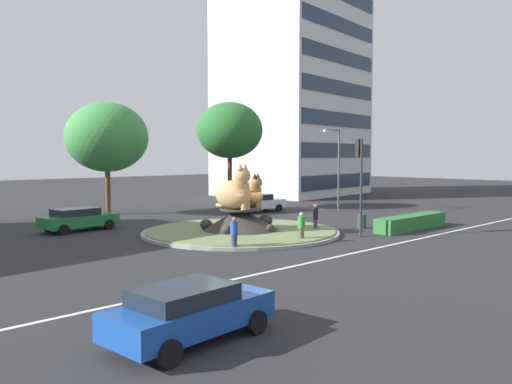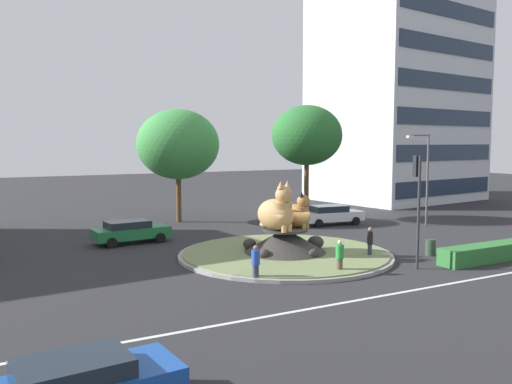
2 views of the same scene
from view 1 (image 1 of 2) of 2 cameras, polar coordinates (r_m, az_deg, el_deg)
The scene contains 18 objects.
ground_plane at distance 31.63m, azimuth -1.68°, elevation -4.55°, with size 160.00×160.00×0.00m, color #28282B.
lane_centreline at distance 26.10m, azimuth 10.93°, elevation -6.45°, with size 112.00×0.20×0.01m, color silver.
roundabout_island at distance 31.57m, azimuth -1.67°, elevation -3.69°, with size 11.81×11.81×1.55m.
cat_statue_calico at distance 30.67m, azimuth -2.28°, elevation -0.05°, with size 2.02×2.97×2.70m.
cat_statue_tabby at distance 31.86m, azimuth -0.60°, elevation -0.31°, with size 1.71×2.33×2.08m.
traffic_light_mast at distance 30.80m, azimuth 11.22°, elevation 2.44°, with size 0.33×0.46×5.65m.
office_tower at distance 64.59m, azimuth 4.09°, elevation 12.32°, with size 17.84×14.74×28.10m.
clipped_hedge_strip at distance 34.84m, azimuth 16.52°, elevation -3.18°, with size 6.80×1.20×0.90m, color #2D7033.
broadleaf_tree_behind_island at distance 45.64m, azimuth -2.88°, elevation 6.69°, with size 5.69×5.69×9.29m.
second_tree_near_tower at distance 43.17m, azimuth -15.90°, elevation 5.75°, with size 6.46×6.46×8.89m.
streetlight_arm at distance 45.03m, azimuth 8.80°, elevation 3.16°, with size 2.47×0.48×6.91m.
pedestrian_green_shirt at distance 28.41m, azimuth 4.95°, elevation -3.79°, with size 0.39×0.39×1.65m.
pedestrian_blue_shirt at distance 26.00m, azimuth -2.38°, elevation -4.50°, with size 0.39×0.39×1.66m.
pedestrian_black_shirt at distance 32.25m, azimuth 6.49°, elevation -2.73°, with size 0.31×0.31×1.73m.
sedan_on_far_lane at distance 34.51m, azimuth -18.75°, elevation -2.76°, with size 4.80×2.37×1.43m.
hatchback_near_shophouse at distance 13.71m, azimuth -7.28°, elevation -12.69°, with size 4.57×2.39×1.45m.
parked_car_right at distance 43.48m, azimuth 0.07°, elevation -1.15°, with size 4.97×2.48×1.49m.
litter_bin at distance 34.61m, azimuth 11.44°, elevation -3.14°, with size 0.56×0.56×0.90m.
Camera 1 is at (-21.01, -23.16, 4.71)m, focal length 36.81 mm.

